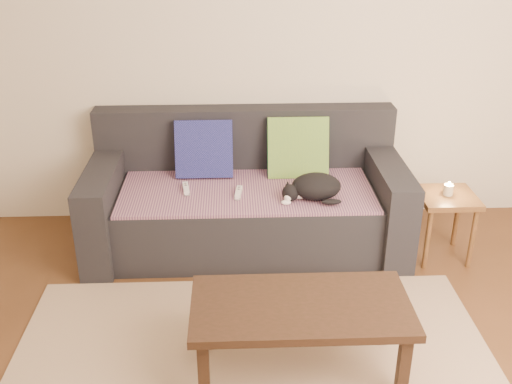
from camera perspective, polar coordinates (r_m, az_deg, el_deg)
The scene contains 12 objects.
back_wall at distance 4.19m, azimuth -1.17°, elevation 14.08°, with size 4.50×0.04×2.60m, color beige.
sofa at distance 4.10m, azimuth -0.91°, elevation -0.84°, with size 2.10×0.94×0.87m.
throw_blanket at distance 3.96m, azimuth -0.89°, elevation 0.14°, with size 1.66×0.74×0.02m, color #4D2C53.
cushion_navy at distance 4.13m, azimuth -4.97°, elevation 4.12°, with size 0.39×0.10×0.39m, color #131A53.
cushion_green at distance 4.15m, azimuth 3.99°, elevation 4.26°, with size 0.42×0.10×0.42m, color #0C4E40.
cat at distance 3.81m, azimuth 5.54°, elevation 0.46°, with size 0.43×0.34×0.17m.
wii_remote_a at distance 3.96m, azimuth -6.69°, elevation 0.36°, with size 0.15×0.04×0.03m, color white.
wii_remote_b at distance 3.88m, azimuth -1.66°, elevation -0.03°, with size 0.15×0.04×0.03m, color white.
side_table at distance 4.07m, azimuth 17.65°, elevation -1.26°, with size 0.36×0.36×0.45m.
candle at distance 4.03m, azimuth 17.86°, elevation 0.23°, with size 0.06×0.06×0.09m.
rug at distance 3.09m, azimuth -0.13°, elevation -17.73°, with size 2.50×1.80×0.01m, color tan.
coffee_table at distance 2.93m, azimuth 4.28°, elevation -11.39°, with size 1.05×0.53×0.42m.
Camera 1 is at (-0.09, -2.11, 2.11)m, focal length 42.00 mm.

